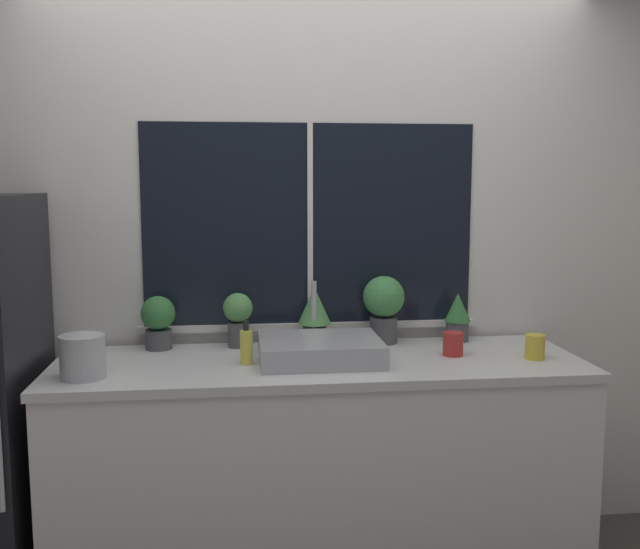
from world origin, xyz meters
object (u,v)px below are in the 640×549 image
kettle (83,355)px  potted_plant_right (384,304)px  sink (321,349)px  soap_bottle (246,346)px  mug_red (453,344)px  potted_plant_far_left (158,320)px  potted_plant_left (238,316)px  potted_plant_far_right (457,315)px  potted_plant_center (314,312)px  mug_yellow (535,347)px

kettle → potted_plant_right: bearing=19.7°
sink → kettle: size_ratio=2.72×
soap_bottle → mug_red: (0.86, 0.04, -0.02)m
potted_plant_right → kettle: 1.30m
sink → potted_plant_far_left: size_ratio=2.11×
mug_red → sink: bearing=-178.4°
sink → potted_plant_left: bearing=140.1°
kettle → sink: bearing=10.0°
potted_plant_far_right → kettle: (-1.56, -0.44, -0.03)m
potted_plant_center → mug_red: 0.62m
potted_plant_left → potted_plant_center: (0.34, 0.00, 0.01)m
mug_red → mug_yellow: size_ratio=0.97×
soap_bottle → kettle: bearing=-167.5°
potted_plant_center → soap_bottle: 0.44m
potted_plant_far_left → potted_plant_right: 0.99m
potted_plant_right → soap_bottle: potted_plant_right is taller
kettle → potted_plant_far_left: bearing=62.4°
potted_plant_far_left → soap_bottle: potted_plant_far_left is taller
potted_plant_far_right → potted_plant_far_left: bearing=180.0°
sink → mug_red: size_ratio=4.98×
potted_plant_left → potted_plant_far_left: bearing=180.0°
potted_plant_center → sink: bearing=-91.1°
potted_plant_far_left → potted_plant_far_right: size_ratio=1.05×
potted_plant_far_left → potted_plant_center: 0.68m
potted_plant_right → kettle: bearing=-160.3°
potted_plant_center → potted_plant_right: 0.31m
sink → potted_plant_left: size_ratio=2.05×
sink → soap_bottle: (-0.30, -0.03, 0.03)m
potted_plant_right → mug_yellow: 0.67m
potted_plant_far_right → mug_yellow: potted_plant_far_right is taller
mug_red → kettle: kettle is taller
potted_plant_left → potted_plant_right: 0.65m
sink → potted_plant_far_left: (-0.67, 0.28, 0.08)m
potted_plant_left → mug_yellow: potted_plant_left is taller
potted_plant_center → mug_yellow: 0.94m
potted_plant_left → potted_plant_center: potted_plant_center is taller
potted_plant_far_left → mug_red: bearing=-12.0°
potted_plant_center → mug_yellow: potted_plant_center is taller
mug_red → potted_plant_far_left: bearing=168.0°
potted_plant_far_left → mug_red: potted_plant_far_left is taller
potted_plant_far_left → potted_plant_center: (0.68, 0.00, 0.02)m
mug_yellow → kettle: (-1.77, -0.08, 0.04)m
potted_plant_far_left → potted_plant_right: bearing=0.0°
potted_plant_center → kettle: bearing=-154.3°
mug_red → mug_yellow: 0.33m
potted_plant_right → soap_bottle: (-0.62, -0.30, -0.10)m
sink → potted_plant_far_right: bearing=22.8°
potted_plant_far_left → potted_plant_right: size_ratio=0.76×
potted_plant_far_right → mug_yellow: (0.22, -0.36, -0.07)m
potted_plant_far_left → kettle: size_ratio=1.29×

